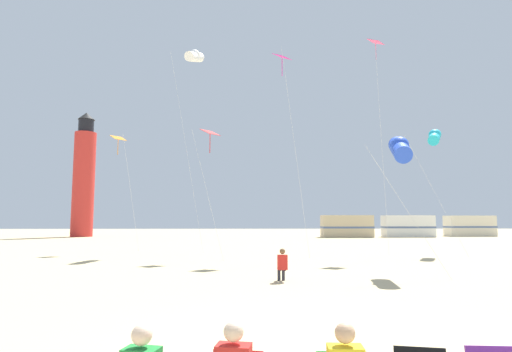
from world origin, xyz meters
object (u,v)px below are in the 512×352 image
(kite_diamond_scarlet, at_px, (210,137))
(rv_van_white, at_px, (408,226))
(kite_flyer_standing, at_px, (282,264))
(kite_tube_cyan, at_px, (435,137))
(kite_diamond_orange, at_px, (119,142))
(rv_van_tan, at_px, (347,226))
(kite_diamond_rainbow, at_px, (376,53))
(kite_tube_blue, at_px, (400,148))
(rv_van_cream, at_px, (470,226))
(kite_diamond_magenta, at_px, (283,66))
(lighthouse_distant, at_px, (84,178))
(kite_tube_white, at_px, (195,56))

(kite_diamond_scarlet, distance_m, rv_van_white, 38.78)
(kite_flyer_standing, bearing_deg, kite_tube_cyan, -136.51)
(kite_diamond_orange, xyz_separation_m, rv_van_tan, (21.90, 24.11, -6.23))
(kite_diamond_rainbow, xyz_separation_m, rv_van_tan, (4.50, 27.29, -11.65))
(kite_tube_blue, height_order, rv_van_cream, kite_tube_blue)
(kite_diamond_magenta, distance_m, rv_van_tan, 32.51)
(lighthouse_distant, bearing_deg, kite_tube_cyan, -40.70)
(kite_flyer_standing, height_order, kite_diamond_scarlet, kite_diamond_scarlet)
(kite_tube_white, bearing_deg, kite_diamond_rainbow, -14.51)
(kite_tube_cyan, relative_size, rv_van_white, 1.30)
(kite_tube_cyan, xyz_separation_m, kite_tube_white, (-16.22, 2.27, 6.26))
(kite_diamond_rainbow, bearing_deg, kite_flyer_standing, -123.35)
(kite_tube_blue, relative_size, kite_tube_white, 0.40)
(kite_tube_cyan, height_order, rv_van_cream, kite_tube_cyan)
(kite_diamond_rainbow, relative_size, kite_diamond_scarlet, 1.89)
(kite_diamond_magenta, xyz_separation_m, lighthouse_distant, (-23.92, 31.98, -3.60))
(kite_flyer_standing, bearing_deg, kite_diamond_scarlet, -71.78)
(kite_diamond_rainbow, distance_m, kite_diamond_scarlet, 12.43)
(kite_diamond_rainbow, xyz_separation_m, kite_diamond_scarlet, (-10.55, -2.39, -6.12))
(kite_tube_blue, relative_size, kite_tube_cyan, 0.70)
(kite_diamond_magenta, height_order, kite_diamond_orange, kite_diamond_magenta)
(kite_flyer_standing, bearing_deg, kite_tube_blue, -162.12)
(rv_van_tan, bearing_deg, rv_van_white, 5.66)
(kite_diamond_scarlet, relative_size, kite_diamond_orange, 0.91)
(kite_diamond_magenta, bearing_deg, kite_diamond_orange, 156.35)
(kite_diamond_magenta, relative_size, kite_tube_cyan, 1.46)
(rv_van_cream, bearing_deg, lighthouse_distant, 177.28)
(kite_flyer_standing, distance_m, kite_diamond_magenta, 14.28)
(kite_tube_blue, bearing_deg, rv_van_tan, 79.69)
(kite_tube_blue, height_order, kite_diamond_orange, kite_diamond_orange)
(kite_tube_blue, xyz_separation_m, kite_tube_white, (-10.09, 12.17, 8.80))
(kite_flyer_standing, xyz_separation_m, kite_diamond_magenta, (0.97, 9.26, 10.82))
(kite_flyer_standing, relative_size, kite_diamond_orange, 0.14)
(kite_flyer_standing, bearing_deg, rv_van_cream, -128.35)
(kite_tube_white, bearing_deg, kite_diamond_scarlet, -73.43)
(kite_tube_blue, distance_m, rv_van_cream, 46.70)
(kite_diamond_orange, height_order, rv_van_tan, kite_diamond_orange)
(kite_tube_white, relative_size, lighthouse_distant, 0.87)
(kite_diamond_magenta, height_order, kite_tube_cyan, kite_diamond_magenta)
(kite_diamond_scarlet, relative_size, rv_van_tan, 1.15)
(kite_diamond_scarlet, bearing_deg, kite_tube_blue, -38.11)
(kite_flyer_standing, relative_size, kite_diamond_magenta, 0.09)
(kite_diamond_magenta, bearing_deg, kite_diamond_rainbow, 15.20)
(kite_flyer_standing, xyz_separation_m, lighthouse_distant, (-22.95, 41.24, 7.22))
(kite_tube_white, bearing_deg, kite_tube_blue, -50.33)
(rv_van_tan, relative_size, rv_van_cream, 0.98)
(kite_tube_cyan, distance_m, kite_tube_white, 17.53)
(kite_diamond_orange, bearing_deg, rv_van_tan, 47.75)
(kite_flyer_standing, distance_m, kite_tube_blue, 7.08)
(kite_diamond_orange, xyz_separation_m, kite_tube_white, (5.20, -0.03, 6.30))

